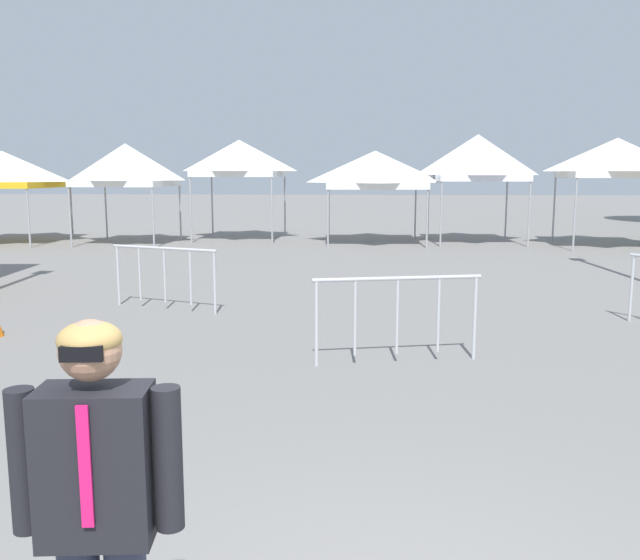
{
  "coord_description": "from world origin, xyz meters",
  "views": [
    {
      "loc": [
        -0.17,
        -2.91,
        2.31
      ],
      "look_at": [
        -0.59,
        3.45,
        1.3
      ],
      "focal_mm": 37.97,
      "sensor_mm": 36.0,
      "label": 1
    }
  ],
  "objects_px": {
    "canopy_tent_behind_left": "(3,169)",
    "crowd_barrier_mid_lot": "(397,302)",
    "crowd_barrier_by_lift": "(164,266)",
    "canopy_tent_behind_right": "(375,170)",
    "canopy_tent_center": "(478,158)",
    "canopy_tent_behind_center": "(239,159)",
    "canopy_tent_right_of_center": "(617,158)",
    "person_foreground": "(99,511)",
    "canopy_tent_far_left": "(126,165)"
  },
  "relations": [
    {
      "from": "person_foreground",
      "to": "crowd_barrier_mid_lot",
      "type": "bearing_deg",
      "value": 76.18
    },
    {
      "from": "canopy_tent_behind_right",
      "to": "canopy_tent_center",
      "type": "distance_m",
      "value": 3.44
    },
    {
      "from": "canopy_tent_center",
      "to": "crowd_barrier_by_lift",
      "type": "bearing_deg",
      "value": -120.97
    },
    {
      "from": "canopy_tent_behind_left",
      "to": "crowd_barrier_mid_lot",
      "type": "height_order",
      "value": "canopy_tent_behind_left"
    },
    {
      "from": "canopy_tent_behind_left",
      "to": "crowd_barrier_mid_lot",
      "type": "bearing_deg",
      "value": -48.21
    },
    {
      "from": "crowd_barrier_mid_lot",
      "to": "crowd_barrier_by_lift",
      "type": "height_order",
      "value": "same"
    },
    {
      "from": "canopy_tent_far_left",
      "to": "person_foreground",
      "type": "xyz_separation_m",
      "value": [
        6.76,
        -19.48,
        -1.53
      ]
    },
    {
      "from": "canopy_tent_behind_left",
      "to": "canopy_tent_behind_right",
      "type": "distance_m",
      "value": 12.35
    },
    {
      "from": "canopy_tent_center",
      "to": "person_foreground",
      "type": "distance_m",
      "value": 21.27
    },
    {
      "from": "canopy_tent_behind_center",
      "to": "canopy_tent_right_of_center",
      "type": "relative_size",
      "value": 1.01
    },
    {
      "from": "canopy_tent_behind_right",
      "to": "crowd_barrier_mid_lot",
      "type": "height_order",
      "value": "canopy_tent_behind_right"
    },
    {
      "from": "canopy_tent_right_of_center",
      "to": "person_foreground",
      "type": "relative_size",
      "value": 1.9
    },
    {
      "from": "crowd_barrier_by_lift",
      "to": "canopy_tent_behind_right",
      "type": "bearing_deg",
      "value": 71.84
    },
    {
      "from": "crowd_barrier_mid_lot",
      "to": "crowd_barrier_by_lift",
      "type": "distance_m",
      "value": 4.87
    },
    {
      "from": "canopy_tent_behind_center",
      "to": "canopy_tent_center",
      "type": "distance_m",
      "value": 8.08
    },
    {
      "from": "canopy_tent_far_left",
      "to": "canopy_tent_behind_center",
      "type": "relative_size",
      "value": 0.95
    },
    {
      "from": "canopy_tent_right_of_center",
      "to": "crowd_barrier_by_lift",
      "type": "relative_size",
      "value": 1.7
    },
    {
      "from": "canopy_tent_right_of_center",
      "to": "canopy_tent_center",
      "type": "bearing_deg",
      "value": 165.58
    },
    {
      "from": "canopy_tent_behind_right",
      "to": "crowd_barrier_mid_lot",
      "type": "distance_m",
      "value": 14.5
    },
    {
      "from": "canopy_tent_right_of_center",
      "to": "person_foreground",
      "type": "distance_m",
      "value": 21.57
    },
    {
      "from": "canopy_tent_behind_right",
      "to": "crowd_barrier_by_lift",
      "type": "bearing_deg",
      "value": -108.16
    },
    {
      "from": "canopy_tent_behind_right",
      "to": "canopy_tent_right_of_center",
      "type": "distance_m",
      "value": 7.53
    },
    {
      "from": "canopy_tent_right_of_center",
      "to": "crowd_barrier_mid_lot",
      "type": "relative_size",
      "value": 1.64
    },
    {
      "from": "canopy_tent_behind_right",
      "to": "canopy_tent_behind_left",
      "type": "bearing_deg",
      "value": -177.55
    },
    {
      "from": "canopy_tent_far_left",
      "to": "canopy_tent_right_of_center",
      "type": "bearing_deg",
      "value": 0.44
    },
    {
      "from": "canopy_tent_right_of_center",
      "to": "canopy_tent_behind_right",
      "type": "bearing_deg",
      "value": 175.68
    },
    {
      "from": "canopy_tent_far_left",
      "to": "canopy_tent_right_of_center",
      "type": "relative_size",
      "value": 0.96
    },
    {
      "from": "canopy_tent_right_of_center",
      "to": "canopy_tent_behind_center",
      "type": "bearing_deg",
      "value": 172.66
    },
    {
      "from": "person_foreground",
      "to": "crowd_barrier_mid_lot",
      "type": "height_order",
      "value": "person_foreground"
    },
    {
      "from": "canopy_tent_behind_center",
      "to": "canopy_tent_right_of_center",
      "type": "height_order",
      "value": "canopy_tent_behind_center"
    },
    {
      "from": "canopy_tent_center",
      "to": "person_foreground",
      "type": "height_order",
      "value": "canopy_tent_center"
    },
    {
      "from": "canopy_tent_behind_left",
      "to": "canopy_tent_far_left",
      "type": "distance_m",
      "value": 4.24
    },
    {
      "from": "canopy_tent_behind_left",
      "to": "crowd_barrier_mid_lot",
      "type": "xyz_separation_m",
      "value": [
        12.4,
        -13.88,
        -1.67
      ]
    },
    {
      "from": "canopy_tent_behind_left",
      "to": "person_foreground",
      "type": "relative_size",
      "value": 1.85
    },
    {
      "from": "canopy_tent_behind_left",
      "to": "crowd_barrier_mid_lot",
      "type": "relative_size",
      "value": 1.6
    },
    {
      "from": "crowd_barrier_by_lift",
      "to": "canopy_tent_behind_center",
      "type": "bearing_deg",
      "value": 94.43
    },
    {
      "from": "canopy_tent_center",
      "to": "crowd_barrier_by_lift",
      "type": "relative_size",
      "value": 1.79
    },
    {
      "from": "crowd_barrier_by_lift",
      "to": "crowd_barrier_mid_lot",
      "type": "bearing_deg",
      "value": -38.85
    },
    {
      "from": "canopy_tent_far_left",
      "to": "canopy_tent_center",
      "type": "distance_m",
      "value": 11.55
    },
    {
      "from": "canopy_tent_behind_right",
      "to": "crowd_barrier_by_lift",
      "type": "relative_size",
      "value": 1.69
    },
    {
      "from": "canopy_tent_behind_right",
      "to": "canopy_tent_center",
      "type": "relative_size",
      "value": 0.94
    },
    {
      "from": "canopy_tent_behind_center",
      "to": "canopy_tent_center",
      "type": "height_order",
      "value": "canopy_tent_center"
    },
    {
      "from": "canopy_tent_center",
      "to": "person_foreground",
      "type": "bearing_deg",
      "value": -102.89
    },
    {
      "from": "canopy_tent_center",
      "to": "canopy_tent_behind_right",
      "type": "bearing_deg",
      "value": -171.74
    },
    {
      "from": "canopy_tent_behind_left",
      "to": "canopy_tent_right_of_center",
      "type": "relative_size",
      "value": 0.97
    },
    {
      "from": "canopy_tent_far_left",
      "to": "person_foreground",
      "type": "relative_size",
      "value": 1.83
    },
    {
      "from": "canopy_tent_behind_center",
      "to": "crowd_barrier_mid_lot",
      "type": "distance_m",
      "value": 16.26
    },
    {
      "from": "canopy_tent_behind_left",
      "to": "person_foreground",
      "type": "bearing_deg",
      "value": -60.77
    },
    {
      "from": "canopy_tent_center",
      "to": "crowd_barrier_mid_lot",
      "type": "bearing_deg",
      "value": -102.53
    },
    {
      "from": "canopy_tent_far_left",
      "to": "canopy_tent_center",
      "type": "xyz_separation_m",
      "value": [
        11.49,
        1.18,
        0.24
      ]
    }
  ]
}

